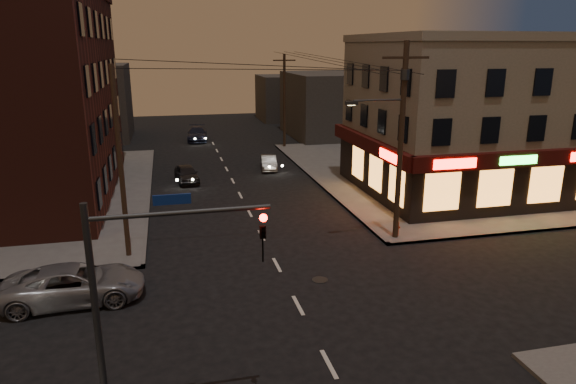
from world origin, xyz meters
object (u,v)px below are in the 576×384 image
object	(u,v)px
sedan_near	(186,174)
sedan_far	(197,134)
suv_cross	(75,284)
sedan_mid	(269,163)
fire_hydrant	(397,227)

from	to	relation	value
sedan_near	sedan_far	size ratio (longest dim) A/B	0.75
suv_cross	sedan_mid	xyz separation A→B (m)	(12.00, 20.67, -0.17)
fire_hydrant	sedan_far	bearing A→B (deg)	104.77
sedan_near	sedan_mid	distance (m)	7.31
suv_cross	sedan_near	world-z (taller)	suv_cross
fire_hydrant	sedan_mid	bearing A→B (deg)	101.75
sedan_near	fire_hydrant	bearing A→B (deg)	-60.97
sedan_mid	sedan_far	size ratio (longest dim) A/B	0.70
sedan_mid	sedan_near	bearing A→B (deg)	-151.18
sedan_near	sedan_mid	size ratio (longest dim) A/B	1.07
sedan_near	fire_hydrant	distance (m)	17.79
sedan_near	sedan_mid	world-z (taller)	sedan_near
sedan_mid	sedan_far	xyz separation A→B (m)	(-4.91, 15.02, 0.15)
suv_cross	fire_hydrant	bearing A→B (deg)	-79.08
suv_cross	sedan_mid	world-z (taller)	suv_cross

